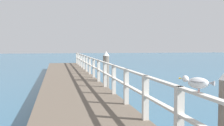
% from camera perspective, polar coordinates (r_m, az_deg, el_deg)
% --- Properties ---
extents(pier_deck, '(2.51, 25.43, 0.54)m').
position_cam_1_polar(pier_deck, '(12.67, -8.66, -4.75)').
color(pier_deck, brown).
rests_on(pier_deck, ground_plane).
extents(pier_railing, '(0.12, 23.95, 0.95)m').
position_cam_1_polar(pier_railing, '(12.69, -3.40, -0.79)').
color(pier_railing, beige).
rests_on(pier_railing, pier_deck).
extents(dock_piling_far, '(0.29, 0.29, 1.86)m').
position_cam_1_polar(dock_piling_far, '(12.23, -1.26, -1.84)').
color(dock_piling_far, '#6B6056').
rests_on(dock_piling_far, ground_plane).
extents(seagull_foreground, '(0.36, 0.38, 0.21)m').
position_cam_1_polar(seagull_foreground, '(3.76, 17.64, -3.89)').
color(seagull_foreground, white).
rests_on(seagull_foreground, pier_railing).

